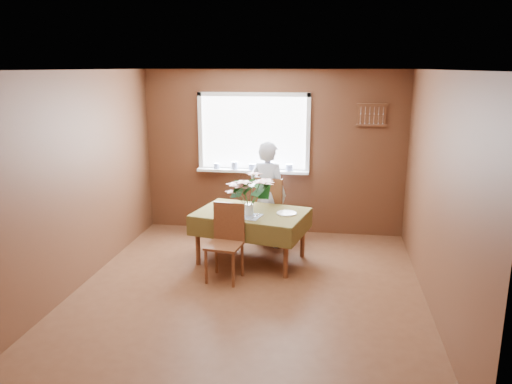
% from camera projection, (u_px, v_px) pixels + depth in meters
% --- Properties ---
extents(floor, '(4.50, 4.50, 0.00)m').
position_uv_depth(floor, '(249.00, 291.00, 5.80)').
color(floor, brown).
rests_on(floor, ground).
extents(ceiling, '(4.50, 4.50, 0.00)m').
position_uv_depth(ceiling, '(248.00, 70.00, 5.19)').
color(ceiling, white).
rests_on(ceiling, wall_back).
extents(wall_back, '(4.00, 0.00, 4.00)m').
position_uv_depth(wall_back, '(273.00, 153.00, 7.65)').
color(wall_back, brown).
rests_on(wall_back, floor).
extents(wall_front, '(4.00, 0.00, 4.00)m').
position_uv_depth(wall_front, '(192.00, 264.00, 3.34)').
color(wall_front, brown).
rests_on(wall_front, floor).
extents(wall_left, '(0.00, 4.50, 4.50)m').
position_uv_depth(wall_left, '(79.00, 180.00, 5.79)').
color(wall_left, brown).
rests_on(wall_left, floor).
extents(wall_right, '(0.00, 4.50, 4.50)m').
position_uv_depth(wall_right, '(437.00, 193.00, 5.19)').
color(wall_right, brown).
rests_on(wall_right, floor).
extents(window_assembly, '(1.72, 0.20, 1.22)m').
position_uv_depth(window_assembly, '(254.00, 146.00, 7.62)').
color(window_assembly, white).
rests_on(window_assembly, wall_back).
extents(spoon_rack, '(0.44, 0.05, 0.33)m').
position_uv_depth(spoon_rack, '(372.00, 115.00, 7.25)').
color(spoon_rack, brown).
rests_on(spoon_rack, wall_back).
extents(dining_table, '(1.58, 1.24, 0.69)m').
position_uv_depth(dining_table, '(251.00, 218.00, 6.56)').
color(dining_table, brown).
rests_on(dining_table, floor).
extents(chair_far, '(0.56, 0.56, 1.02)m').
position_uv_depth(chair_far, '(272.00, 208.00, 7.20)').
color(chair_far, brown).
rests_on(chair_far, floor).
extents(chair_near, '(0.45, 0.45, 0.93)m').
position_uv_depth(chair_near, '(226.00, 238.00, 6.06)').
color(chair_near, brown).
rests_on(chair_near, floor).
extents(seated_woman, '(0.65, 0.54, 1.53)m').
position_uv_depth(seated_woman, '(268.00, 194.00, 7.11)').
color(seated_woman, white).
rests_on(seated_woman, floor).
extents(flower_bouquet, '(0.58, 0.58, 0.50)m').
position_uv_depth(flower_bouquet, '(249.00, 190.00, 6.32)').
color(flower_bouquet, white).
rests_on(flower_bouquet, dining_table).
extents(side_plate, '(0.36, 0.36, 0.01)m').
position_uv_depth(side_plate, '(287.00, 213.00, 6.45)').
color(side_plate, white).
rests_on(side_plate, dining_table).
extents(table_knife, '(0.08, 0.21, 0.00)m').
position_uv_depth(table_knife, '(255.00, 216.00, 6.31)').
color(table_knife, silver).
rests_on(table_knife, dining_table).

